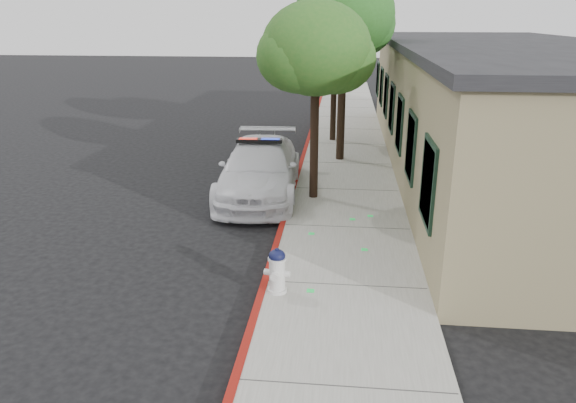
# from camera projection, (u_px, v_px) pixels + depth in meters

# --- Properties ---
(ground) EXTENTS (120.00, 120.00, 0.00)m
(ground) POSITION_uv_depth(u_px,v_px,m) (262.00, 288.00, 10.51)
(ground) COLOR black
(ground) RESTS_ON ground
(sidewalk) EXTENTS (3.20, 60.00, 0.15)m
(sidewalk) POSITION_uv_depth(u_px,v_px,m) (345.00, 230.00, 13.15)
(sidewalk) COLOR gray
(sidewalk) RESTS_ON ground
(red_curb) EXTENTS (0.14, 60.00, 0.16)m
(red_curb) POSITION_uv_depth(u_px,v_px,m) (282.00, 227.00, 13.30)
(red_curb) COLOR #9E1C11
(red_curb) RESTS_ON ground
(clapboard_building) EXTENTS (7.30, 20.89, 4.24)m
(clapboard_building) POSITION_uv_depth(u_px,v_px,m) (503.00, 109.00, 17.62)
(clapboard_building) COLOR #827755
(clapboard_building) RESTS_ON ground
(police_car) EXTENTS (2.46, 5.54, 1.70)m
(police_car) POSITION_uv_depth(u_px,v_px,m) (260.00, 169.00, 15.66)
(police_car) COLOR white
(police_car) RESTS_ON ground
(fire_hydrant) EXTENTS (0.50, 0.43, 0.87)m
(fire_hydrant) POSITION_uv_depth(u_px,v_px,m) (277.00, 270.00, 9.91)
(fire_hydrant) COLOR silver
(fire_hydrant) RESTS_ON sidewalk
(street_tree_near) EXTENTS (3.14, 2.90, 5.31)m
(street_tree_near) POSITION_uv_depth(u_px,v_px,m) (316.00, 53.00, 14.00)
(street_tree_near) COLOR black
(street_tree_near) RESTS_ON sidewalk
(street_tree_mid) EXTENTS (3.41, 3.38, 6.35)m
(street_tree_mid) POSITION_uv_depth(u_px,v_px,m) (345.00, 18.00, 17.77)
(street_tree_mid) COLOR black
(street_tree_mid) RESTS_ON sidewalk
(street_tree_far) EXTENTS (2.77, 2.84, 5.18)m
(street_tree_far) POSITION_uv_depth(u_px,v_px,m) (336.00, 42.00, 20.97)
(street_tree_far) COLOR black
(street_tree_far) RESTS_ON sidewalk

